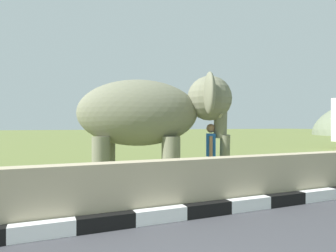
% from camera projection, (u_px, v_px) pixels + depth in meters
% --- Properties ---
extents(striped_curb, '(16.20, 0.20, 0.24)m').
position_uv_depth(striped_curb, '(76.00, 226.00, 4.42)').
color(striped_curb, white).
rests_on(striped_curb, ground_plane).
extents(barrier_parapet, '(28.00, 0.36, 1.00)m').
position_uv_depth(barrier_parapet, '(204.00, 185.00, 5.61)').
color(barrier_parapet, tan).
rests_on(barrier_parapet, ground_plane).
extents(elephant, '(4.06, 3.09, 2.90)m').
position_uv_depth(elephant, '(152.00, 115.00, 7.70)').
color(elephant, '#72735B').
rests_on(elephant, ground_plane).
extents(person_handler, '(0.41, 0.61, 1.66)m').
position_uv_depth(person_handler, '(211.00, 152.00, 7.82)').
color(person_handler, navy).
rests_on(person_handler, ground_plane).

